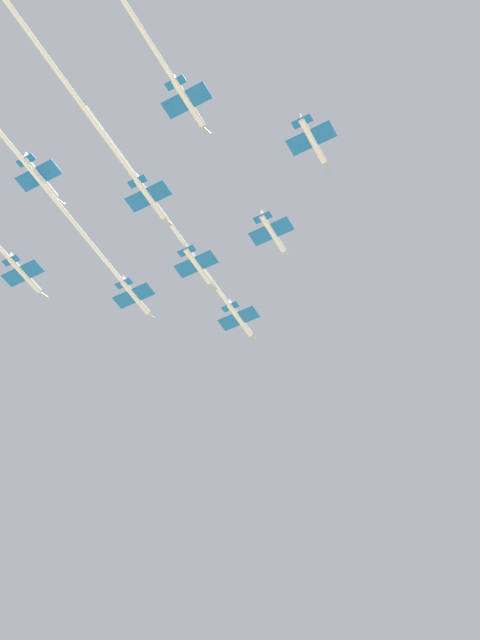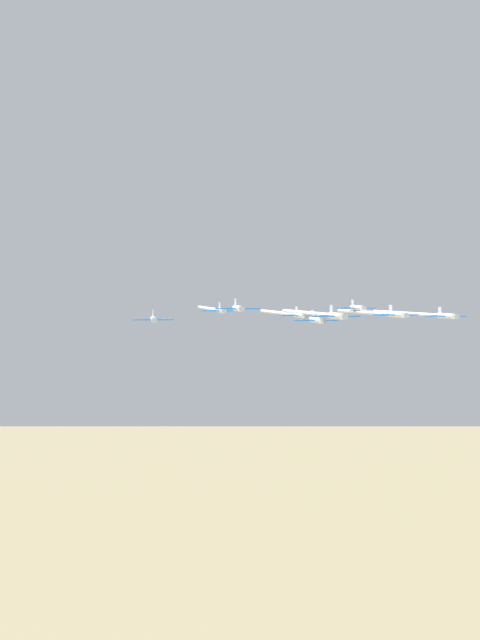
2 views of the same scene
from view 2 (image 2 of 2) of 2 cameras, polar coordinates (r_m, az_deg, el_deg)
The scene contains 9 objects.
jet_lead at distance 191.28m, azimuth 4.73°, elevation 0.38°, with size 61.35×26.21×2.60m.
jet_port_inner at distance 208.77m, azimuth 8.43°, elevation 0.43°, with size 55.67×23.99×2.60m.
jet_starboard_inner at distance 186.09m, azimuth -0.14°, elevation 0.73°, with size 12.36×9.52×2.60m.
jet_port_outer at distance 190.47m, azimuth 4.78°, elevation -0.00°, with size 12.36×9.52×2.60m.
jet_starboard_outer at distance 233.50m, azimuth 11.01°, elevation 0.36°, with size 64.45×27.43×2.60m.
jet_center_rear at distance 201.54m, azimuth -5.41°, elevation 0.04°, with size 12.36×9.52×2.60m.
jet_port_trail at distance 227.90m, azimuth 2.83°, elevation 0.41°, with size 62.67×26.73×2.60m.
jet_starboard_trail at distance 225.00m, azimuth 7.30°, elevation 0.76°, with size 12.36×9.52×2.60m.
jet_tail_end at distance 243.25m, azimuth -1.75°, elevation 0.69°, with size 71.69×30.26×2.60m.
Camera 2 is at (-188.29, -20.21, 142.66)m, focal length 51.43 mm.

